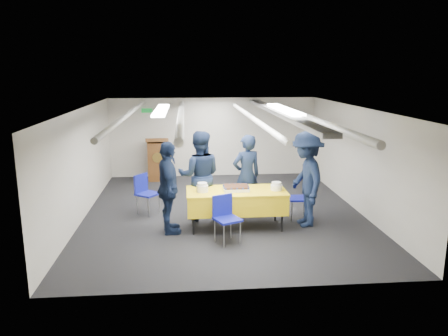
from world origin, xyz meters
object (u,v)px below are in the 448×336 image
Objects in this scene: chair_near at (225,214)px; sailor_b at (199,176)px; serving_table at (236,200)px; chair_right at (302,195)px; chair_left at (145,190)px; sheet_cake at (236,188)px; podium at (158,159)px; sailor_a at (247,176)px; sailor_c at (168,188)px; sailor_d at (306,179)px.

sailor_b is at bearing 107.47° from chair_near.
serving_table is at bearing 68.08° from chair_near.
chair_right is 3.40m from chair_left.
sheet_cake is 1.52m from chair_right.
chair_near and chair_left have the same top height.
podium is (-1.77, 4.00, -0.20)m from sheet_cake.
sailor_b reaches higher than chair_right.
serving_table is 0.85m from sailor_a.
serving_table is 0.77m from chair_near.
sailor_c reaches higher than chair_left.
sailor_a reaches higher than chair_right.
podium is 1.44× the size of chair_near.
sailor_a is (0.31, 0.71, 0.07)m from sheet_cake.
chair_right is (1.44, 0.39, -0.03)m from serving_table.
chair_near is 1.22m from sailor_c.
chair_right is at bearing 14.46° from sheet_cake.
sailor_d is (3.17, -3.99, 0.34)m from podium.
sailor_a is at bearing -66.92° from sailor_c.
serving_table is 4.39m from podium.
sheet_cake is 1.41m from sailor_d.
sheet_cake is 1.33m from sailor_c.
sailor_a reaches higher than serving_table.
serving_table is 1.00m from sailor_b.
podium is at bearing 87.72° from chair_left.
sailor_b is 2.18m from sailor_d.
podium is 0.71× the size of sailor_a.
chair_near is at bearing 111.36° from sailor_b.
chair_right reaches higher than sheet_cake.
chair_left is (-1.89, 1.06, -0.03)m from serving_table.
sailor_a is 1.86m from sailor_c.
sailor_a reaches higher than podium.
sailor_a is (0.59, 1.44, 0.35)m from chair_near.
sailor_b reaches higher than sheet_cake.
serving_table is at bearing -29.33° from chair_left.
sailor_c reaches higher than podium.
sailor_b is (-1.01, -0.12, 0.05)m from sailor_a.
sailor_c is at bearing -88.32° from sailor_d.
sailor_a reaches higher than chair_left.
sheet_cake is 0.41× the size of podium.
sailor_b is 0.98× the size of sailor_d.
sailor_d is (-0.05, -0.36, 0.43)m from chair_right.
sailor_a reaches higher than sheet_cake.
sheet_cake is 0.29× the size of sailor_a.
serving_table is at bearing 142.91° from sailor_b.
chair_right is at bearing 170.16° from sailor_d.
podium is at bearing -68.73° from sailor_b.
sailor_c reaches higher than chair_right.
chair_near is 2.05m from chair_right.
sailor_b reaches higher than chair_near.
sailor_c is (-2.77, -0.57, 0.36)m from chair_right.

